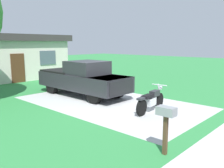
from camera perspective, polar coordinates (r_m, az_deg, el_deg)
ground_plane at (r=11.59m, az=-0.71°, el=-4.45°), size 80.00×80.00×0.00m
driveway_pad at (r=11.59m, az=-0.71°, el=-4.44°), size 5.17×8.94×0.01m
motorcycle at (r=10.16m, az=9.28°, el=-3.85°), size 2.21×0.70×1.09m
pickup_truck at (r=13.16m, az=-7.17°, el=1.41°), size 2.01×5.63×1.90m
mailbox at (r=6.23m, az=12.72°, el=-7.83°), size 0.26×0.48×1.26m
neighbor_house at (r=20.90m, az=-24.64°, el=5.95°), size 9.60×5.60×3.50m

